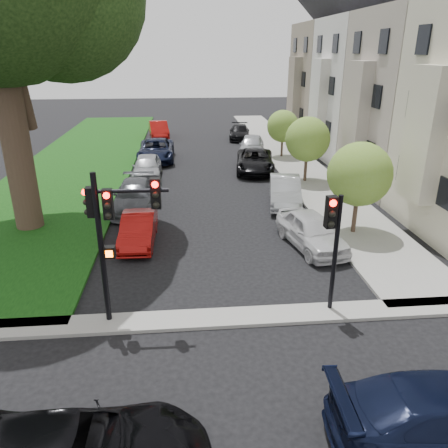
{
  "coord_description": "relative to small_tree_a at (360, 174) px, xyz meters",
  "views": [
    {
      "loc": [
        -1.33,
        -9.44,
        7.79
      ],
      "look_at": [
        0.0,
        5.0,
        2.0
      ],
      "focal_mm": 35.0,
      "sensor_mm": 36.0,
      "label": 1
    }
  ],
  "objects": [
    {
      "name": "ground",
      "position": [
        -6.2,
        -8.27,
        -2.79
      ],
      "size": [
        140.0,
        140.0,
        0.0
      ],
      "primitive_type": "plane",
      "color": "black",
      "rests_on": "ground"
    },
    {
      "name": "grass_strip",
      "position": [
        -15.2,
        15.73,
        -2.73
      ],
      "size": [
        8.0,
        44.0,
        0.12
      ],
      "primitive_type": "cube",
      "color": "#0E340C",
      "rests_on": "ground"
    },
    {
      "name": "sidewalk_right",
      "position": [
        0.55,
        15.73,
        -2.73
      ],
      "size": [
        3.5,
        44.0,
        0.12
      ],
      "primitive_type": "cube",
      "color": "#9D9B93",
      "rests_on": "ground"
    },
    {
      "name": "sidewalk_cross",
      "position": [
        -6.2,
        -6.27,
        -2.73
      ],
      "size": [
        60.0,
        1.0,
        0.12
      ],
      "primitive_type": "cube",
      "color": "#9D9B93",
      "rests_on": "ground"
    },
    {
      "name": "house_b",
      "position": [
        6.25,
        7.23,
        4.14
      ],
      "size": [
        7.7,
        7.55,
        15.97
      ],
      "color": "#AFA9A1",
      "rests_on": "ground"
    },
    {
      "name": "house_c",
      "position": [
        6.25,
        14.73,
        4.14
      ],
      "size": [
        7.7,
        7.55,
        15.97
      ],
      "color": "beige",
      "rests_on": "ground"
    },
    {
      "name": "house_d",
      "position": [
        6.25,
        22.23,
        4.14
      ],
      "size": [
        7.7,
        7.55,
        15.97
      ],
      "color": "gray",
      "rests_on": "ground"
    },
    {
      "name": "small_tree_a",
      "position": [
        0.0,
        0.0,
        0.0
      ],
      "size": [
        2.8,
        2.8,
        4.19
      ],
      "color": "#49392C",
      "rests_on": "ground"
    },
    {
      "name": "small_tree_b",
      "position": [
        0.0,
        8.36,
        -0.07
      ],
      "size": [
        2.73,
        2.73,
        4.09
      ],
      "color": "#49392C",
      "rests_on": "ground"
    },
    {
      "name": "small_tree_c",
      "position": [
        -0.0,
        15.25,
        -0.37
      ],
      "size": [
        2.42,
        2.42,
        3.63
      ],
      "color": "#49392C",
      "rests_on": "ground"
    },
    {
      "name": "traffic_signal_main",
      "position": [
        -9.63,
        -6.04,
        0.48
      ],
      "size": [
        2.31,
        0.6,
        4.74
      ],
      "color": "black",
      "rests_on": "ground"
    },
    {
      "name": "traffic_signal_secondary",
      "position": [
        -3.19,
        -6.07,
        -0.07
      ],
      "size": [
        0.5,
        0.41,
        3.9
      ],
      "color": "black",
      "rests_on": "ground"
    },
    {
      "name": "car_parked_0",
      "position": [
        -2.32,
        -1.22,
        -2.05
      ],
      "size": [
        2.54,
        4.58,
        1.47
      ],
      "primitive_type": "imported",
      "rotation": [
        0.0,
        0.0,
        0.19
      ],
      "color": "silver",
      "rests_on": "ground"
    },
    {
      "name": "car_parked_1",
      "position": [
        -2.21,
        4.34,
        -2.04
      ],
      "size": [
        2.34,
        4.73,
        1.49
      ],
      "primitive_type": "imported",
      "rotation": [
        0.0,
        0.0,
        -0.17
      ],
      "color": "#999BA0",
      "rests_on": "ground"
    },
    {
      "name": "car_parked_2",
      "position": [
        -2.72,
        11.3,
        -2.04
      ],
      "size": [
        3.18,
        5.65,
        1.49
      ],
      "primitive_type": "imported",
      "rotation": [
        0.0,
        0.0,
        -0.14
      ],
      "color": "black",
      "rests_on": "ground"
    },
    {
      "name": "car_parked_3",
      "position": [
        -2.21,
        16.21,
        -1.99
      ],
      "size": [
        2.76,
        4.97,
        1.6
      ],
      "primitive_type": "imported",
      "rotation": [
        0.0,
        0.0,
        -0.2
      ],
      "color": "#999BA0",
      "rests_on": "ground"
    },
    {
      "name": "car_parked_4",
      "position": [
        -2.32,
        23.04,
        -2.14
      ],
      "size": [
        2.4,
        4.7,
        1.31
      ],
      "primitive_type": "imported",
      "rotation": [
        0.0,
        0.0,
        -0.13
      ],
      "color": "black",
      "rests_on": "ground"
    },
    {
      "name": "car_parked_5",
      "position": [
        -9.6,
        -0.17,
        -2.14
      ],
      "size": [
        1.44,
        3.96,
        1.3
      ],
      "primitive_type": "imported",
      "rotation": [
        0.0,
        0.0,
        -0.02
      ],
      "color": "maroon",
      "rests_on": "ground"
    },
    {
      "name": "car_parked_6",
      "position": [
        -10.2,
        4.28,
        -2.06
      ],
      "size": [
        2.12,
        5.03,
        1.45
      ],
      "primitive_type": "imported",
      "rotation": [
        0.0,
        0.0,
        -0.02
      ],
      "color": "#3F4247",
      "rests_on": "ground"
    },
    {
      "name": "car_parked_7",
      "position": [
        -9.97,
        10.29,
        -2.03
      ],
      "size": [
        1.84,
        4.45,
        1.51
      ],
      "primitive_type": "imported",
      "rotation": [
        0.0,
        0.0,
        0.01
      ],
      "color": "#999BA0",
      "rests_on": "ground"
    },
    {
      "name": "car_parked_8",
      "position": [
        -9.64,
        15.2,
        -2.0
      ],
      "size": [
        2.63,
        5.66,
        1.57
      ],
      "primitive_type": "imported",
      "rotation": [
        0.0,
        0.0,
        0.0
      ],
      "color": "black",
      "rests_on": "ground"
    },
    {
      "name": "car_parked_9",
      "position": [
        -9.87,
        24.33,
        -2.01
      ],
      "size": [
        2.21,
        4.87,
        1.55
      ],
      "primitive_type": "imported",
      "rotation": [
        0.0,
        0.0,
        0.12
      ],
      "color": "maroon",
      "rests_on": "ground"
    }
  ]
}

